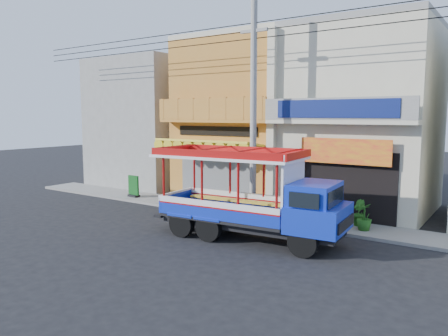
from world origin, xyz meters
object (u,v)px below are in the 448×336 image
(utility_pole, at_px, (257,97))
(potted_plant_b, at_px, (358,213))
(songthaew_truck, at_px, (262,198))
(potted_plant_c, at_px, (364,217))
(green_sign, at_px, (134,188))
(potted_plant_a, at_px, (336,215))

(utility_pole, xyz_separation_m, potted_plant_b, (3.88, 1.07, -4.42))
(songthaew_truck, distance_m, potted_plant_c, 4.07)
(green_sign, relative_size, potted_plant_b, 1.11)
(green_sign, relative_size, potted_plant_c, 1.12)
(potted_plant_a, bearing_deg, potted_plant_b, 21.10)
(potted_plant_c, bearing_deg, potted_plant_a, -83.36)
(green_sign, distance_m, potted_plant_c, 11.78)
(utility_pole, bearing_deg, potted_plant_b, 15.35)
(green_sign, bearing_deg, utility_pole, -3.01)
(songthaew_truck, height_order, potted_plant_c, songthaew_truck)
(green_sign, height_order, potted_plant_a, green_sign)
(utility_pole, distance_m, potted_plant_a, 5.55)
(songthaew_truck, height_order, green_sign, songthaew_truck)
(green_sign, bearing_deg, potted_plant_b, 3.38)
(utility_pole, distance_m, green_sign, 8.72)
(utility_pole, distance_m, potted_plant_b, 5.98)
(potted_plant_c, bearing_deg, potted_plant_b, -139.17)
(potted_plant_b, bearing_deg, potted_plant_c, -173.92)
(green_sign, height_order, potted_plant_b, green_sign)
(utility_pole, height_order, songthaew_truck, utility_pole)
(utility_pole, relative_size, potted_plant_b, 28.20)
(songthaew_truck, height_order, potted_plant_b, songthaew_truck)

